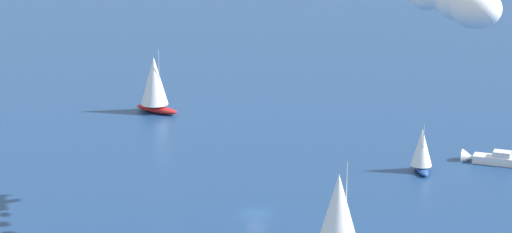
{
  "coord_description": "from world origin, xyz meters",
  "views": [
    {
      "loc": [
        -13.0,
        -142.19,
        54.81
      ],
      "look_at": [
        -0.01,
        0.03,
        14.58
      ],
      "focal_mm": 74.19,
      "sensor_mm": 36.0,
      "label": 1
    }
  ],
  "objects_px": {
    "motorboat_inshore": "(490,158)",
    "sailboat_trailing": "(422,150)",
    "sailboat_far_stbd": "(154,84)",
    "sailboat_offshore": "(339,214)"
  },
  "relations": [
    {
      "from": "sailboat_far_stbd",
      "to": "sailboat_offshore",
      "type": "relative_size",
      "value": 0.98
    },
    {
      "from": "motorboat_inshore",
      "to": "sailboat_offshore",
      "type": "xyz_separation_m",
      "value": [
        -31.34,
        -35.63,
        4.97
      ]
    },
    {
      "from": "sailboat_offshore",
      "to": "sailboat_trailing",
      "type": "distance_m",
      "value": 37.55
    },
    {
      "from": "sailboat_far_stbd",
      "to": "motorboat_inshore",
      "type": "distance_m",
      "value": 66.4
    },
    {
      "from": "motorboat_inshore",
      "to": "sailboat_trailing",
      "type": "relative_size",
      "value": 1.25
    },
    {
      "from": "sailboat_far_stbd",
      "to": "sailboat_offshore",
      "type": "height_order",
      "value": "sailboat_offshore"
    },
    {
      "from": "sailboat_far_stbd",
      "to": "sailboat_trailing",
      "type": "height_order",
      "value": "sailboat_far_stbd"
    },
    {
      "from": "motorboat_inshore",
      "to": "sailboat_trailing",
      "type": "xyz_separation_m",
      "value": [
        -12.35,
        -3.3,
        2.9
      ]
    },
    {
      "from": "sailboat_far_stbd",
      "to": "sailboat_trailing",
      "type": "relative_size",
      "value": 1.54
    },
    {
      "from": "sailboat_offshore",
      "to": "sailboat_trailing",
      "type": "bearing_deg",
      "value": 59.57
    }
  ]
}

